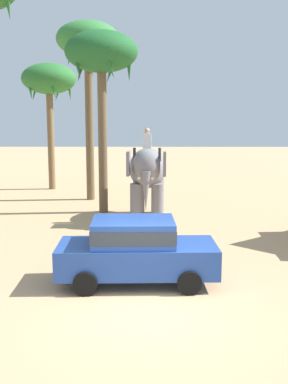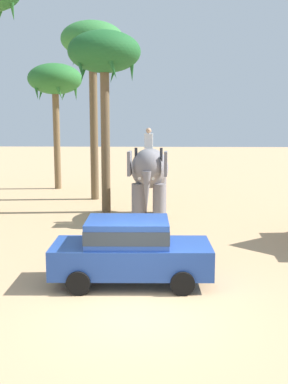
# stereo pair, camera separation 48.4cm
# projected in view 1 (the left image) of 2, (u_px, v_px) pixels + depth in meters

# --- Properties ---
(ground_plane) EXTENTS (120.00, 120.00, 0.00)m
(ground_plane) POSITION_uv_depth(u_px,v_px,m) (147.00, 312.00, 10.23)
(ground_plane) COLOR tan
(car_sedan_foreground) EXTENTS (4.15, 1.97, 1.70)m
(car_sedan_foreground) POSITION_uv_depth(u_px,v_px,m) (136.00, 249.00, 11.93)
(car_sedan_foreground) COLOR #23479E
(car_sedan_foreground) RESTS_ON ground
(elephant_with_mahout) EXTENTS (1.70, 3.89, 3.88)m
(elephant_with_mahout) POSITION_uv_depth(u_px,v_px,m) (148.00, 172.00, 19.57)
(elephant_with_mahout) COLOR slate
(elephant_with_mahout) RESTS_ON ground
(palm_tree_behind_elephant) EXTENTS (3.20, 3.20, 9.12)m
(palm_tree_behind_elephant) POSITION_uv_depth(u_px,v_px,m) (88.00, 45.00, 23.24)
(palm_tree_behind_elephant) COLOR brown
(palm_tree_behind_elephant) RESTS_ON ground
(palm_tree_left_of_road) EXTENTS (3.20, 3.20, 7.48)m
(palm_tree_left_of_road) POSITION_uv_depth(u_px,v_px,m) (49.00, 82.00, 27.10)
(palm_tree_left_of_road) COLOR brown
(palm_tree_left_of_road) RESTS_ON ground
(palm_tree_far_back) EXTENTS (3.20, 3.20, 8.04)m
(palm_tree_far_back) POSITION_uv_depth(u_px,v_px,m) (101.00, 57.00, 20.06)
(palm_tree_far_back) COLOR brown
(palm_tree_far_back) RESTS_ON ground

